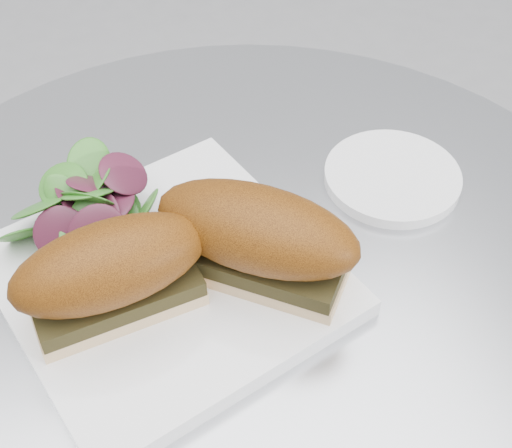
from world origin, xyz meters
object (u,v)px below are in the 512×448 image
Objects in this scene: sandwich_left at (112,272)px; sandwich_right at (257,237)px; plate at (166,279)px; saucer at (392,177)px.

sandwich_right is at bearing -6.96° from sandwich_left.
sandwich_left is at bearing -153.92° from plate.
sandwich_left is at bearing -140.26° from sandwich_right.
saucer is at bearing 9.28° from plate.
sandwich_right reaches higher than saucer.
sandwich_right is at bearing -157.90° from saucer.
plate is 0.09m from sandwich_right.
sandwich_left is 0.11m from sandwich_right.
saucer is (0.16, 0.07, -0.05)m from sandwich_right.
plate is 0.07m from sandwich_left.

